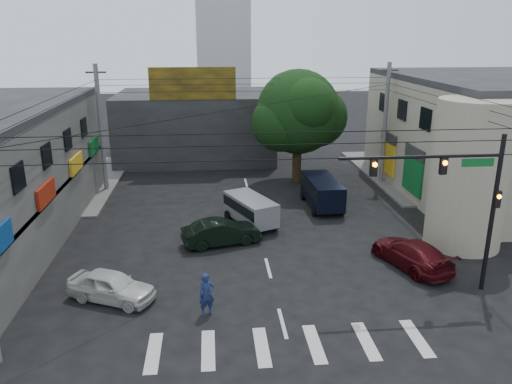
{
  "coord_description": "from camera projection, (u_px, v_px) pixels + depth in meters",
  "views": [
    {
      "loc": [
        -2.71,
        -20.41,
        11.19
      ],
      "look_at": [
        -0.42,
        4.0,
        3.37
      ],
      "focal_mm": 35.0,
      "sensor_mm": 36.0,
      "label": 1
    }
  ],
  "objects": [
    {
      "name": "building_far",
      "position": [
        196.0,
        125.0,
        46.39
      ],
      "size": [
        14.0,
        10.0,
        6.0
      ],
      "primitive_type": "cube",
      "color": "#232326",
      "rests_on": "ground"
    },
    {
      "name": "traffic_gantry",
      "position": [
        459.0,
        189.0,
        21.27
      ],
      "size": [
        7.1,
        0.35,
        7.2
      ],
      "color": "black",
      "rests_on": "ground"
    },
    {
      "name": "silver_minivan",
      "position": [
        251.0,
        211.0,
        30.24
      ],
      "size": [
        5.33,
        4.7,
        1.76
      ],
      "primitive_type": null,
      "rotation": [
        0.0,
        0.0,
        1.98
      ],
      "color": "gray",
      "rests_on": "ground"
    },
    {
      "name": "corner_column",
      "position": [
        469.0,
        175.0,
        26.55
      ],
      "size": [
        4.0,
        4.0,
        8.0
      ],
      "primitive_type": "cylinder",
      "color": "gray",
      "rests_on": "ground"
    },
    {
      "name": "sidewalk_far_left",
      "position": [
        13.0,
        184.0,
        38.45
      ],
      "size": [
        16.0,
        16.0,
        0.15
      ],
      "primitive_type": "cube",
      "color": "#514F4C",
      "rests_on": "ground"
    },
    {
      "name": "utility_pole_far_right",
      "position": [
        385.0,
        125.0,
        37.71
      ],
      "size": [
        0.32,
        0.32,
        9.2
      ],
      "primitive_type": "cylinder",
      "color": "#59595B",
      "rests_on": "ground"
    },
    {
      "name": "billboard",
      "position": [
        193.0,
        83.0,
        40.44
      ],
      "size": [
        7.0,
        0.3,
        2.6
      ],
      "primitive_type": "cube",
      "color": "olive",
      "rests_on": "building_far"
    },
    {
      "name": "navy_van",
      "position": [
        322.0,
        193.0,
        33.38
      ],
      "size": [
        5.01,
        2.24,
        1.95
      ],
      "primitive_type": null,
      "rotation": [
        0.0,
        0.0,
        1.61
      ],
      "color": "black",
      "rests_on": "ground"
    },
    {
      "name": "street_tree",
      "position": [
        298.0,
        112.0,
        37.82
      ],
      "size": [
        6.4,
        6.4,
        8.7
      ],
      "color": "black",
      "rests_on": "ground"
    },
    {
      "name": "maroon_sedan",
      "position": [
        411.0,
        253.0,
        24.9
      ],
      "size": [
        4.78,
        5.95,
        1.39
      ],
      "primitive_type": "imported",
      "rotation": [
        0.0,
        0.0,
        3.46
      ],
      "color": "#3C080D",
      "rests_on": "ground"
    },
    {
      "name": "building_right",
      "position": [
        500.0,
        138.0,
        35.71
      ],
      "size": [
        14.0,
        18.0,
        8.0
      ],
      "primitive_type": "cube",
      "color": "gray",
      "rests_on": "ground"
    },
    {
      "name": "dark_sedan",
      "position": [
        221.0,
        232.0,
        27.52
      ],
      "size": [
        3.56,
        5.01,
        1.41
      ],
      "primitive_type": "imported",
      "rotation": [
        0.0,
        0.0,
        1.82
      ],
      "color": "black",
      "rests_on": "ground"
    },
    {
      "name": "white_compact",
      "position": [
        111.0,
        286.0,
        21.74
      ],
      "size": [
        4.53,
        5.11,
        1.34
      ],
      "primitive_type": "imported",
      "rotation": [
        0.0,
        0.0,
        1.14
      ],
      "color": "silver",
      "rests_on": "ground"
    },
    {
      "name": "traffic_officer",
      "position": [
        207.0,
        294.0,
        20.55
      ],
      "size": [
        0.94,
        0.85,
        1.83
      ],
      "primitive_type": "imported",
      "rotation": [
        0.0,
        0.0,
        0.33
      ],
      "color": "#16234F",
      "rests_on": "ground"
    },
    {
      "name": "utility_pole_far_left",
      "position": [
        101.0,
        129.0,
        35.85
      ],
      "size": [
        0.32,
        0.32,
        9.2
      ],
      "primitive_type": "cylinder",
      "color": "#59595B",
      "rests_on": "ground"
    },
    {
      "name": "sidewalk_far_right",
      "position": [
        460.0,
        173.0,
        41.65
      ],
      "size": [
        16.0,
        16.0,
        0.15
      ],
      "primitive_type": "cube",
      "color": "#514F4C",
      "rests_on": "ground"
    },
    {
      "name": "ground",
      "position": [
        273.0,
        287.0,
        23.0
      ],
      "size": [
        160.0,
        160.0,
        0.0
      ],
      "primitive_type": "plane",
      "color": "black",
      "rests_on": "ground"
    }
  ]
}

